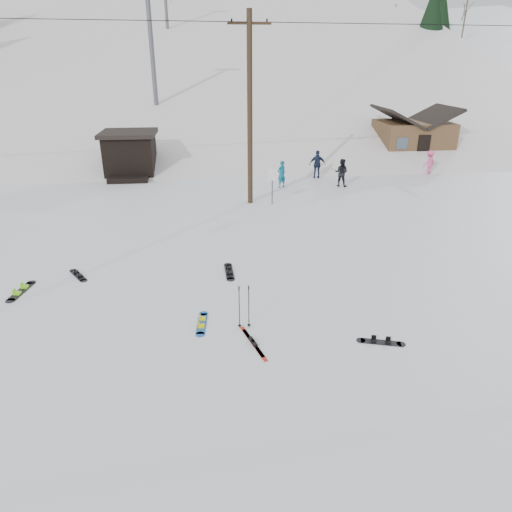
{
  "coord_description": "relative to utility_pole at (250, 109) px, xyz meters",
  "views": [
    {
      "loc": [
        -0.18,
        -8.94,
        6.97
      ],
      "look_at": [
        1.2,
        3.77,
        1.4
      ],
      "focal_mm": 32.0,
      "sensor_mm": 36.0,
      "label": 1
    }
  ],
  "objects": [
    {
      "name": "lift_hut",
      "position": [
        -7.0,
        6.94,
        -3.32
      ],
      "size": [
        3.4,
        4.1,
        2.75
      ],
      "color": "black",
      "rests_on": "ground"
    },
    {
      "name": "skier_teal",
      "position": [
        2.1,
        2.88,
        -3.91
      ],
      "size": [
        0.67,
        0.6,
        1.54
      ],
      "primitive_type": "imported",
      "rotation": [
        0.0,
        0.0,
        3.67
      ],
      "color": "#0C617F",
      "rests_on": "ground"
    },
    {
      "name": "treeline_crest",
      "position": [
        -2.0,
        72.0,
        -4.68
      ],
      "size": [
        50.0,
        6.0,
        10.0
      ],
      "primitive_type": null,
      "color": "black",
      "rests_on": "ski_slope"
    },
    {
      "name": "board_scatter_f",
      "position": [
        -1.56,
        -8.36,
        -4.65
      ],
      "size": [
        0.32,
        1.5,
        0.11
      ],
      "rotation": [
        0.0,
        0.0,
        1.6
      ],
      "color": "black",
      "rests_on": "ground"
    },
    {
      "name": "board_scatter_c",
      "position": [
        -8.35,
        -9.1,
        -4.65
      ],
      "size": [
        0.51,
        1.53,
        0.11
      ],
      "rotation": [
        0.0,
        0.0,
        1.39
      ],
      "color": "black",
      "rests_on": "ground"
    },
    {
      "name": "lift_tower_near",
      "position": [
        -6.0,
        16.0,
        3.18
      ],
      "size": [
        2.2,
        0.36,
        8.0
      ],
      "color": "#595B60",
      "rests_on": "ski_slope"
    },
    {
      "name": "skier_dark",
      "position": [
        5.62,
        2.73,
        -3.87
      ],
      "size": [
        0.98,
        0.92,
        1.61
      ],
      "primitive_type": "imported",
      "rotation": [
        0.0,
        0.0,
        2.63
      ],
      "color": "black",
      "rests_on": "ground"
    },
    {
      "name": "board_scatter_b",
      "position": [
        -6.8,
        -8.08,
        -4.66
      ],
      "size": [
        0.82,
        1.12,
        0.09
      ],
      "rotation": [
        0.0,
        0.0,
        2.15
      ],
      "color": "black",
      "rests_on": "ground"
    },
    {
      "name": "board_scatter_d",
      "position": [
        2.23,
        -13.15,
        -4.66
      ],
      "size": [
        1.24,
        0.53,
        0.09
      ],
      "rotation": [
        0.0,
        0.0,
        -0.28
      ],
      "color": "black",
      "rests_on": "ground"
    },
    {
      "name": "skier_navy",
      "position": [
        4.68,
        4.82,
        -3.82
      ],
      "size": [
        1.06,
        0.56,
        1.73
      ],
      "primitive_type": "imported",
      "rotation": [
        0.0,
        0.0,
        3.0
      ],
      "color": "#17203B",
      "rests_on": "ground"
    },
    {
      "name": "ski_poles",
      "position": [
        -1.33,
        -11.99,
        -4.01
      ],
      "size": [
        0.36,
        0.09,
        1.3
      ],
      "color": "black",
      "rests_on": "ground"
    },
    {
      "name": "ski_slope",
      "position": [
        -2.0,
        41.0,
        -16.68
      ],
      "size": [
        60.0,
        85.24,
        65.97
      ],
      "primitive_type": "cube",
      "rotation": [
        0.31,
        0.0,
        0.0
      ],
      "color": "white",
      "rests_on": "ground"
    },
    {
      "name": "utility_pole",
      "position": [
        0.0,
        0.0,
        0.0
      ],
      "size": [
        2.0,
        0.26,
        9.0
      ],
      "color": "#3A2819",
      "rests_on": "ground"
    },
    {
      "name": "trail_sign",
      "position": [
        1.1,
        -0.42,
        -3.41
      ],
      "size": [
        0.5,
        0.09,
        1.85
      ],
      "color": "#595B60",
      "rests_on": "ground"
    },
    {
      "name": "ridge_right",
      "position": [
        36.0,
        36.0,
        -15.68
      ],
      "size": [
        45.66,
        93.98,
        54.59
      ],
      "primitive_type": "cube",
      "rotation": [
        0.21,
        -0.05,
        -0.12
      ],
      "color": "white",
      "rests_on": "ground"
    },
    {
      "name": "hero_snowboard",
      "position": [
        -2.51,
        -11.7,
        -4.66
      ],
      "size": [
        0.35,
        1.36,
        0.1
      ],
      "rotation": [
        0.0,
        0.0,
        1.49
      ],
      "color": "blue",
      "rests_on": "ground"
    },
    {
      "name": "cabin",
      "position": [
        13.0,
        10.0,
        -3.2
      ],
      "size": [
        5.39,
        4.4,
        3.77
      ],
      "color": "brown",
      "rests_on": "ground"
    },
    {
      "name": "ground",
      "position": [
        -2.0,
        -14.0,
        -4.68
      ],
      "size": [
        200.0,
        200.0,
        0.0
      ],
      "primitive_type": "plane",
      "color": "white",
      "rests_on": "ground"
    },
    {
      "name": "hero_skis",
      "position": [
        -1.16,
        -12.82,
        -4.66
      ],
      "size": [
        0.59,
        1.67,
        0.09
      ],
      "rotation": [
        0.0,
        0.0,
        0.29
      ],
      "color": "#AE1E11",
      "rests_on": "ground"
    },
    {
      "name": "skier_pink",
      "position": [
        12.11,
        5.09,
        -3.92
      ],
      "size": [
        1.13,
        0.94,
        1.52
      ],
      "primitive_type": "imported",
      "rotation": [
        0.0,
        0.0,
        3.6
      ],
      "color": "#EC5391",
      "rests_on": "ground"
    }
  ]
}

